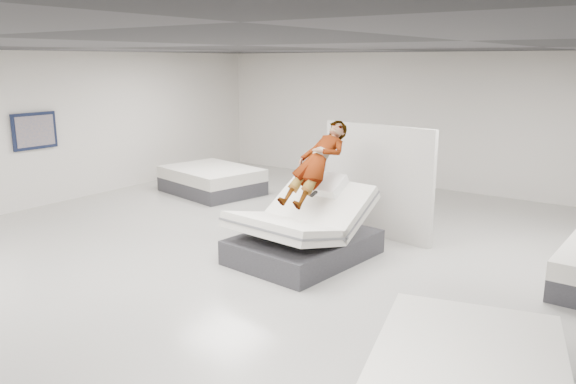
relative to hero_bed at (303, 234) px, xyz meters
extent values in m
plane|color=#A2A099|center=(-0.33, -1.07, -0.40)|extent=(14.00, 14.00, 0.00)
plane|color=#252527|center=(-0.33, -1.07, 2.80)|extent=(14.00, 14.00, 0.00)
cube|color=silver|center=(-0.33, 5.93, 1.20)|extent=(12.00, 0.04, 3.20)
cube|color=silver|center=(-6.33, -1.07, 1.20)|extent=(0.04, 14.00, 3.20)
cube|color=#38383D|center=(0.00, 0.01, -0.22)|extent=(1.79, 2.27, 0.37)
cube|color=white|center=(0.04, 0.40, 0.35)|extent=(1.68, 1.17, 0.77)
cube|color=slate|center=(0.04, 0.40, 0.35)|extent=(1.70, 1.08, 0.61)
cube|color=white|center=(-0.05, -0.48, 0.20)|extent=(1.69, 1.23, 0.46)
cube|color=slate|center=(-0.05, -0.48, 0.20)|extent=(1.71, 1.21, 0.26)
cube|color=white|center=(0.05, 0.56, 0.69)|extent=(0.62, 0.49, 0.35)
imported|color=slate|center=(0.03, 0.31, 0.87)|extent=(0.75, 1.48, 1.51)
cube|color=black|center=(0.22, -0.06, 0.67)|extent=(0.06, 0.15, 0.08)
cube|color=beige|center=(0.37, 1.71, 0.57)|extent=(2.14, 0.34, 1.95)
cube|color=white|center=(3.35, -2.43, 0.04)|extent=(2.06, 2.43, 0.26)
cube|color=#38383D|center=(-4.22, 2.46, -0.24)|extent=(2.42, 2.00, 0.32)
cube|color=white|center=(-4.22, 2.46, 0.05)|extent=(2.42, 2.00, 0.27)
cube|color=black|center=(-6.27, -0.57, 1.20)|extent=(0.05, 0.95, 0.75)
cube|color=#987965|center=(-6.24, -0.57, 1.20)|extent=(0.02, 0.82, 0.62)
camera|label=1|loc=(4.61, -6.86, 2.61)|focal=35.00mm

